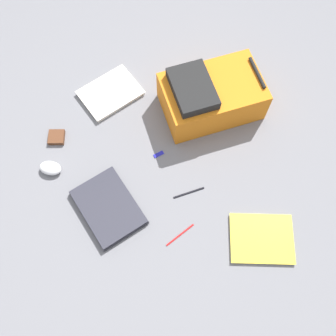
% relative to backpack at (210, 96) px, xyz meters
% --- Properties ---
extents(ground_plane, '(3.58, 3.58, 0.00)m').
position_rel_backpack_xyz_m(ground_plane, '(0.24, -0.32, -0.10)').
color(ground_plane, slate).
extents(backpack, '(0.30, 0.46, 0.23)m').
position_rel_backpack_xyz_m(backpack, '(0.00, 0.00, 0.00)').
color(backpack, orange).
rests_on(backpack, ground_plane).
extents(laptop, '(0.36, 0.30, 0.03)m').
position_rel_backpack_xyz_m(laptop, '(0.36, -0.58, -0.08)').
color(laptop, '#24242C').
rests_on(laptop, ground_plane).
extents(book_manual, '(0.29, 0.32, 0.02)m').
position_rel_backpack_xyz_m(book_manual, '(0.68, 0.01, -0.09)').
color(book_manual, silver).
rests_on(book_manual, ground_plane).
extents(book_blue, '(0.29, 0.33, 0.02)m').
position_rel_backpack_xyz_m(book_blue, '(-0.21, -0.44, -0.09)').
color(book_blue, silver).
rests_on(book_blue, ground_plane).
extents(computer_mouse, '(0.11, 0.12, 0.04)m').
position_rel_backpack_xyz_m(computer_mouse, '(0.11, -0.79, -0.08)').
color(computer_mouse, silver).
rests_on(computer_mouse, ground_plane).
extents(pen_black, '(0.02, 0.14, 0.01)m').
position_rel_backpack_xyz_m(pen_black, '(0.39, -0.23, -0.09)').
color(pen_black, black).
rests_on(pen_black, ground_plane).
extents(pen_blue, '(0.06, 0.14, 0.01)m').
position_rel_backpack_xyz_m(pen_blue, '(0.57, -0.32, -0.10)').
color(pen_blue, red).
rests_on(pen_blue, ground_plane).
extents(earbud_pouch, '(0.09, 0.09, 0.02)m').
position_rel_backpack_xyz_m(earbud_pouch, '(-0.04, -0.74, -0.09)').
color(earbud_pouch, '#59331E').
rests_on(earbud_pouch, ground_plane).
extents(usb_stick, '(0.03, 0.05, 0.01)m').
position_rel_backpack_xyz_m(usb_stick, '(0.18, -0.30, -0.10)').
color(usb_stick, '#191999').
rests_on(usb_stick, ground_plane).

